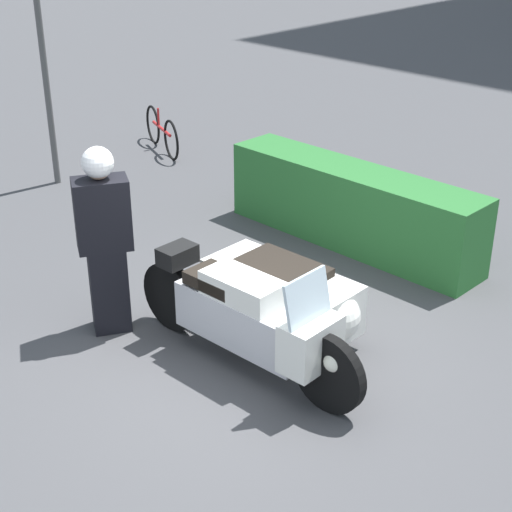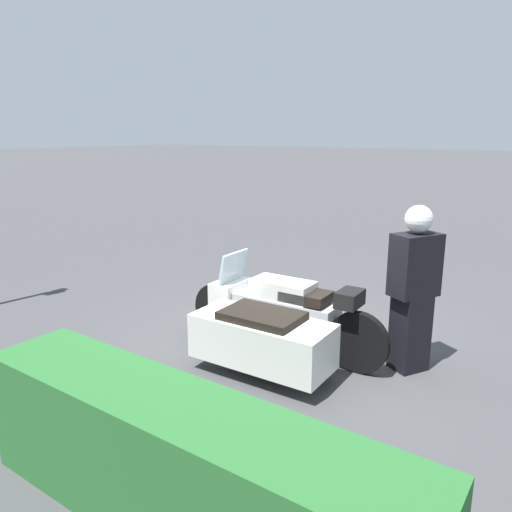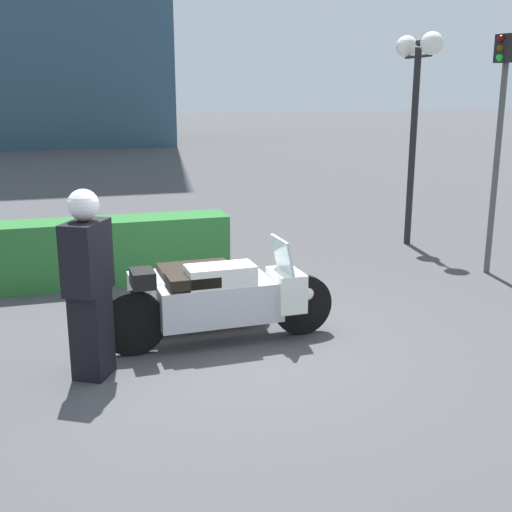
% 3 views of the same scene
% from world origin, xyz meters
% --- Properties ---
extents(ground_plane, '(160.00, 160.00, 0.00)m').
position_xyz_m(ground_plane, '(0.00, 0.00, 0.00)').
color(ground_plane, '#424244').
extents(police_motorcycle, '(2.68, 1.27, 1.18)m').
position_xyz_m(police_motorcycle, '(0.00, 0.41, 0.48)').
color(police_motorcycle, black).
rests_on(police_motorcycle, ground).
extents(officer_rider, '(0.52, 0.60, 1.89)m').
position_xyz_m(officer_rider, '(-1.44, -0.41, 1.00)').
color(officer_rider, black).
rests_on(officer_rider, ground).
extents(hedge_bush_curbside, '(3.42, 0.68, 0.96)m').
position_xyz_m(hedge_bush_curbside, '(-0.98, 2.85, 0.48)').
color(hedge_bush_curbside, '#28662D').
rests_on(hedge_bush_curbside, ground).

